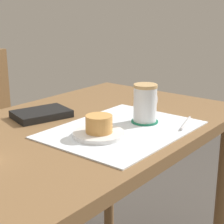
{
  "coord_description": "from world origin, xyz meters",
  "views": [
    {
      "loc": [
        -0.83,
        -0.78,
        1.13
      ],
      "look_at": [
        0.03,
        -0.1,
        0.81
      ],
      "focal_mm": 60.0,
      "sensor_mm": 36.0,
      "label": 1
    }
  ],
  "objects_px": {
    "pastry_plate": "(99,134)",
    "small_book": "(41,114)",
    "pastry": "(99,124)",
    "coffee_mug": "(146,103)",
    "dining_table": "(83,152)"
  },
  "relations": [
    {
      "from": "pastry_plate",
      "to": "small_book",
      "type": "bearing_deg",
      "value": 84.36
    },
    {
      "from": "small_book",
      "to": "pastry_plate",
      "type": "bearing_deg",
      "value": -79.52
    },
    {
      "from": "pastry_plate",
      "to": "small_book",
      "type": "xyz_separation_m",
      "value": [
        0.03,
        0.28,
        0.0
      ]
    },
    {
      "from": "small_book",
      "to": "pastry",
      "type": "bearing_deg",
      "value": -79.52
    },
    {
      "from": "coffee_mug",
      "to": "small_book",
      "type": "distance_m",
      "value": 0.35
    },
    {
      "from": "pastry_plate",
      "to": "coffee_mug",
      "type": "height_order",
      "value": "coffee_mug"
    },
    {
      "from": "pastry_plate",
      "to": "pastry",
      "type": "distance_m",
      "value": 0.03
    },
    {
      "from": "pastry",
      "to": "small_book",
      "type": "xyz_separation_m",
      "value": [
        0.03,
        0.28,
        -0.03
      ]
    },
    {
      "from": "dining_table",
      "to": "pastry",
      "type": "xyz_separation_m",
      "value": [
        -0.06,
        -0.12,
        0.14
      ]
    },
    {
      "from": "coffee_mug",
      "to": "pastry",
      "type": "bearing_deg",
      "value": 171.07
    },
    {
      "from": "dining_table",
      "to": "coffee_mug",
      "type": "bearing_deg",
      "value": -49.54
    },
    {
      "from": "small_book",
      "to": "dining_table",
      "type": "bearing_deg",
      "value": -61.53
    },
    {
      "from": "coffee_mug",
      "to": "small_book",
      "type": "xyz_separation_m",
      "value": [
        -0.16,
        0.31,
        -0.06
      ]
    },
    {
      "from": "pastry_plate",
      "to": "dining_table",
      "type": "bearing_deg",
      "value": 63.51
    },
    {
      "from": "dining_table",
      "to": "pastry_plate",
      "type": "relative_size",
      "value": 7.33
    }
  ]
}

